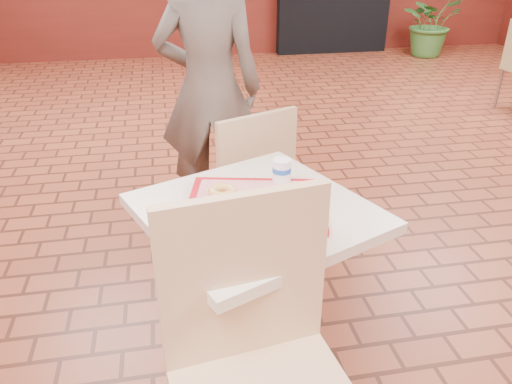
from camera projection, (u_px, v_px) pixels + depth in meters
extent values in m
cube|color=brown|center=(394.00, 237.00, 2.88)|extent=(8.00, 10.00, 0.01)
cube|color=#561710|center=(248.00, 17.00, 6.99)|extent=(8.00, 0.04, 1.00)
cube|color=beige|center=(256.00, 213.00, 1.69)|extent=(0.70, 0.70, 0.04)
cylinder|color=gray|center=(256.00, 299.00, 1.86)|extent=(0.08, 0.08, 0.70)
cylinder|color=gray|center=(256.00, 364.00, 2.02)|extent=(0.51, 0.51, 0.03)
cube|color=#E3B688|center=(244.00, 278.00, 1.33)|extent=(0.46, 0.10, 0.51)
cube|color=tan|center=(238.00, 193.00, 2.48)|extent=(0.53, 0.53, 0.04)
cube|color=tan|center=(258.00, 162.00, 2.23)|extent=(0.38, 0.18, 0.44)
cylinder|color=gray|center=(249.00, 207.00, 2.79)|extent=(0.03, 0.03, 0.39)
cylinder|color=gray|center=(193.00, 225.00, 2.63)|extent=(0.03, 0.03, 0.39)
cylinder|color=gray|center=(285.00, 235.00, 2.53)|extent=(0.03, 0.03, 0.39)
cylinder|color=gray|center=(226.00, 257.00, 2.37)|extent=(0.03, 0.03, 0.39)
imported|color=brown|center=(209.00, 90.00, 2.73)|extent=(0.64, 0.48, 1.60)
cube|color=red|center=(256.00, 204.00, 1.67)|extent=(0.46, 0.35, 0.03)
cube|color=#E18585|center=(256.00, 201.00, 1.67)|extent=(0.41, 0.30, 0.00)
torus|color=#E7B054|center=(222.00, 192.00, 1.69)|extent=(0.13, 0.13, 0.03)
ellipsoid|color=#CF8B3C|center=(290.00, 202.00, 1.62)|extent=(0.15, 0.09, 0.04)
cube|color=beige|center=(290.00, 195.00, 1.60)|extent=(0.14, 0.07, 0.01)
ellipsoid|color=#B94B19|center=(271.00, 207.00, 1.60)|extent=(0.04, 0.03, 0.02)
cylinder|color=white|center=(282.00, 170.00, 1.78)|extent=(0.07, 0.07, 0.08)
cylinder|color=blue|center=(282.00, 169.00, 1.77)|extent=(0.07, 0.07, 0.02)
cylinder|color=gray|center=(499.00, 88.00, 4.95)|extent=(0.03, 0.03, 0.38)
imported|color=#356B2A|center=(431.00, 22.00, 6.90)|extent=(1.01, 0.95, 0.91)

